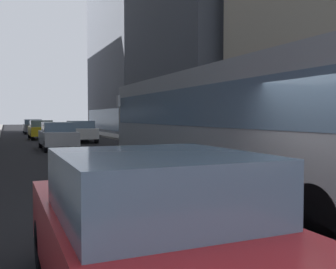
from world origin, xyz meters
The scene contains 11 objects.
ground_plane centered at (0.00, 35.00, 0.00)m, with size 120.00×120.00×0.00m, color black.
sidewalk_right centered at (5.70, 35.00, 0.07)m, with size 2.40×110.00×0.15m, color gray.
building_right_far centered at (11.90, 40.37, 16.05)m, with size 10.71×17.80×32.12m.
transit_bus centered at (1.20, 4.27, 1.78)m, with size 2.78×11.53×3.05m.
car_red_coupe centered at (-2.80, -0.68, 0.82)m, with size 1.80×4.14×1.62m.
car_silver_sedan centered at (-1.20, 19.10, 0.82)m, with size 1.86×4.26×1.62m.
car_yellow_taxi centered at (-1.20, 30.65, 0.82)m, with size 1.89×4.58×1.62m.
car_white_van centered at (1.20, 25.31, 0.82)m, with size 1.91×4.53×1.62m.
car_grey_wagon centered at (-1.20, 41.40, 0.82)m, with size 1.91×4.24×1.62m.
dalmatian_dog centered at (-0.83, 0.55, 0.51)m, with size 0.22×0.96×0.72m.
pedestrian_in_coat centered at (5.95, 6.93, 1.01)m, with size 0.34×0.34×1.69m.
Camera 1 is at (-4.03, -3.99, 1.94)m, focal length 40.91 mm.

